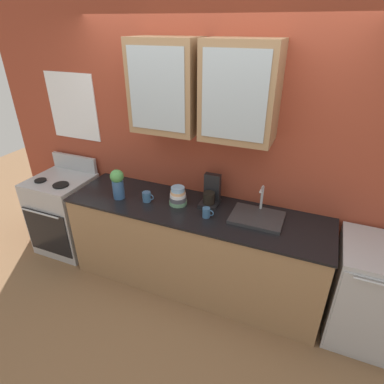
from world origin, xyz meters
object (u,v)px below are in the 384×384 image
(vase, at_px, (118,183))
(cup_near_bowls, at_px, (147,197))
(dishwasher, at_px, (371,294))
(stove_range, at_px, (66,213))
(sink_faucet, at_px, (257,217))
(bowl_stack, at_px, (178,196))
(cup_near_sink, at_px, (207,213))
(coffee_maker, at_px, (211,193))

(vase, bearing_deg, cup_near_bowls, 9.34)
(dishwasher, bearing_deg, stove_range, 179.93)
(sink_faucet, bearing_deg, stove_range, -178.51)
(bowl_stack, height_order, cup_near_bowls, bowl_stack)
(bowl_stack, relative_size, cup_near_sink, 1.70)
(cup_near_sink, bearing_deg, dishwasher, 3.32)
(bowl_stack, distance_m, dishwasher, 1.84)
(dishwasher, relative_size, coffee_maker, 3.10)
(stove_range, bearing_deg, sink_faucet, 1.49)
(stove_range, xyz_separation_m, coffee_maker, (1.73, 0.15, 0.55))
(sink_faucet, height_order, vase, vase)
(vase, bearing_deg, cup_near_sink, 0.23)
(stove_range, bearing_deg, bowl_stack, 1.04)
(bowl_stack, xyz_separation_m, coffee_maker, (0.28, 0.13, 0.03))
(sink_faucet, height_order, bowl_stack, sink_faucet)
(dishwasher, bearing_deg, vase, -177.89)
(cup_near_sink, xyz_separation_m, dishwasher, (1.43, 0.08, -0.50))
(sink_faucet, relative_size, dishwasher, 0.50)
(sink_faucet, relative_size, vase, 1.51)
(vase, distance_m, dishwasher, 2.43)
(cup_near_sink, bearing_deg, stove_range, 177.20)
(sink_faucet, xyz_separation_m, bowl_stack, (-0.75, -0.03, 0.06))
(stove_range, relative_size, sink_faucet, 2.38)
(cup_near_sink, relative_size, coffee_maker, 0.36)
(vase, distance_m, cup_near_bowls, 0.31)
(sink_faucet, bearing_deg, cup_near_sink, -161.08)
(sink_faucet, xyz_separation_m, dishwasher, (1.01, -0.06, -0.47))
(cup_near_sink, bearing_deg, cup_near_bowls, 176.06)
(vase, bearing_deg, bowl_stack, 11.30)
(sink_faucet, distance_m, vase, 1.36)
(vase, bearing_deg, stove_range, 174.00)
(cup_near_bowls, bearing_deg, sink_faucet, 5.48)
(sink_faucet, bearing_deg, bowl_stack, -177.64)
(stove_range, height_order, sink_faucet, sink_faucet)
(bowl_stack, distance_m, cup_near_sink, 0.35)
(cup_near_bowls, relative_size, dishwasher, 0.13)
(coffee_maker, bearing_deg, sink_faucet, -11.61)
(vase, height_order, dishwasher, vase)
(bowl_stack, distance_m, coffee_maker, 0.31)
(sink_faucet, height_order, dishwasher, sink_faucet)
(vase, bearing_deg, dishwasher, 2.11)
(sink_faucet, relative_size, bowl_stack, 2.54)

